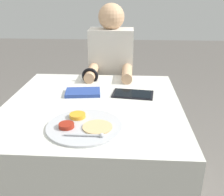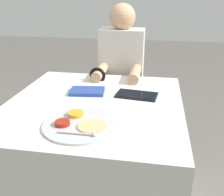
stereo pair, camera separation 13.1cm
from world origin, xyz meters
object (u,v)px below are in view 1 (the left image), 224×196
object	(u,v)px
thali_tray	(84,126)
person_diner	(111,86)
red_notebook	(83,93)
tablet_device	(133,94)

from	to	relation	value
thali_tray	person_diner	world-z (taller)	person_diner
red_notebook	person_diner	xyz separation A→B (m)	(0.13, 0.53, -0.15)
thali_tray	person_diner	bearing A→B (deg)	86.28
thali_tray	red_notebook	distance (m)	0.40
red_notebook	person_diner	world-z (taller)	person_diner
red_notebook	tablet_device	xyz separation A→B (m)	(0.29, 0.01, -0.00)
tablet_device	person_diner	distance (m)	0.57
red_notebook	person_diner	size ratio (longest dim) A/B	0.18
thali_tray	person_diner	xyz separation A→B (m)	(0.06, 0.93, -0.15)
thali_tray	red_notebook	bearing A→B (deg)	100.16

